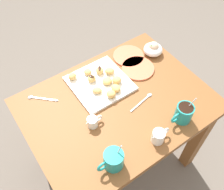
{
  "coord_description": "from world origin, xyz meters",
  "views": [
    {
      "loc": [
        0.47,
        0.62,
        1.82
      ],
      "look_at": [
        0.0,
        -0.05,
        0.75
      ],
      "focal_mm": 41.09,
      "sensor_mm": 36.0,
      "label": 1
    }
  ],
  "objects_px": {
    "pastry_plate_square": "(100,83)",
    "saucer_coral_left": "(138,68)",
    "beignet_0": "(107,81)",
    "beignet_7": "(72,76)",
    "beignet_3": "(111,94)",
    "beignet_4": "(97,90)",
    "ice_cream_bowl": "(153,49)",
    "beignet_9": "(117,80)",
    "dining_table": "(117,118)",
    "chocolate_sauce_pitcher": "(93,122)",
    "cream_pitcher_white": "(159,136)",
    "beignet_1": "(116,88)",
    "saucer_coral_right": "(128,56)",
    "beignet_5": "(92,79)",
    "beignet_6": "(88,72)",
    "beignet_8": "(100,71)",
    "coffee_mug_teal_right": "(113,160)",
    "coffee_mug_teal_left": "(184,113)",
    "beignet_2": "(110,71)"
  },
  "relations": [
    {
      "from": "dining_table",
      "to": "pastry_plate_square",
      "type": "bearing_deg",
      "value": -87.82
    },
    {
      "from": "coffee_mug_teal_left",
      "to": "beignet_4",
      "type": "relative_size",
      "value": 2.88
    },
    {
      "from": "saucer_coral_right",
      "to": "beignet_8",
      "type": "height_order",
      "value": "beignet_8"
    },
    {
      "from": "beignet_5",
      "to": "beignet_9",
      "type": "relative_size",
      "value": 0.89
    },
    {
      "from": "saucer_coral_left",
      "to": "beignet_4",
      "type": "distance_m",
      "value": 0.3
    },
    {
      "from": "pastry_plate_square",
      "to": "chocolate_sauce_pitcher",
      "type": "height_order",
      "value": "chocolate_sauce_pitcher"
    },
    {
      "from": "saucer_coral_right",
      "to": "beignet_5",
      "type": "relative_size",
      "value": 4.18
    },
    {
      "from": "beignet_8",
      "to": "beignet_9",
      "type": "relative_size",
      "value": 0.99
    },
    {
      "from": "beignet_1",
      "to": "chocolate_sauce_pitcher",
      "type": "bearing_deg",
      "value": 26.04
    },
    {
      "from": "dining_table",
      "to": "chocolate_sauce_pitcher",
      "type": "xyz_separation_m",
      "value": [
        0.18,
        0.04,
        0.18
      ]
    },
    {
      "from": "coffee_mug_teal_right",
      "to": "beignet_7",
      "type": "height_order",
      "value": "coffee_mug_teal_right"
    },
    {
      "from": "saucer_coral_left",
      "to": "beignet_7",
      "type": "xyz_separation_m",
      "value": [
        0.35,
        -0.14,
        0.03
      ]
    },
    {
      "from": "pastry_plate_square",
      "to": "saucer_coral_left",
      "type": "xyz_separation_m",
      "value": [
        -0.25,
        0.03,
        -0.0
      ]
    },
    {
      "from": "saucer_coral_right",
      "to": "beignet_3",
      "type": "bearing_deg",
      "value": 36.95
    },
    {
      "from": "beignet_3",
      "to": "cream_pitcher_white",
      "type": "bearing_deg",
      "value": 96.75
    },
    {
      "from": "beignet_1",
      "to": "beignet_9",
      "type": "height_order",
      "value": "beignet_9"
    },
    {
      "from": "chocolate_sauce_pitcher",
      "to": "beignet_6",
      "type": "distance_m",
      "value": 0.33
    },
    {
      "from": "coffee_mug_teal_right",
      "to": "beignet_4",
      "type": "distance_m",
      "value": 0.4
    },
    {
      "from": "saucer_coral_left",
      "to": "beignet_1",
      "type": "xyz_separation_m",
      "value": [
        0.2,
        0.07,
        0.03
      ]
    },
    {
      "from": "pastry_plate_square",
      "to": "beignet_4",
      "type": "distance_m",
      "value": 0.07
    },
    {
      "from": "dining_table",
      "to": "beignet_4",
      "type": "distance_m",
      "value": 0.22
    },
    {
      "from": "pastry_plate_square",
      "to": "beignet_7",
      "type": "relative_size",
      "value": 6.33
    },
    {
      "from": "ice_cream_bowl",
      "to": "saucer_coral_left",
      "type": "bearing_deg",
      "value": 18.64
    },
    {
      "from": "beignet_9",
      "to": "chocolate_sauce_pitcher",
      "type": "bearing_deg",
      "value": 30.65
    },
    {
      "from": "ice_cream_bowl",
      "to": "beignet_9",
      "type": "xyz_separation_m",
      "value": [
        0.32,
        0.08,
        -0.0
      ]
    },
    {
      "from": "ice_cream_bowl",
      "to": "chocolate_sauce_pitcher",
      "type": "xyz_separation_m",
      "value": [
        0.57,
        0.22,
        -0.01
      ]
    },
    {
      "from": "beignet_4",
      "to": "beignet_7",
      "type": "relative_size",
      "value": 1.09
    },
    {
      "from": "beignet_5",
      "to": "chocolate_sauce_pitcher",
      "type": "bearing_deg",
      "value": 58.92
    },
    {
      "from": "beignet_1",
      "to": "beignet_9",
      "type": "xyz_separation_m",
      "value": [
        -0.04,
        -0.04,
        0.0
      ]
    },
    {
      "from": "saucer_coral_right",
      "to": "beignet_3",
      "type": "relative_size",
      "value": 3.67
    },
    {
      "from": "beignet_3",
      "to": "saucer_coral_left",
      "type": "bearing_deg",
      "value": -160.91
    },
    {
      "from": "coffee_mug_teal_right",
      "to": "beignet_2",
      "type": "height_order",
      "value": "coffee_mug_teal_right"
    },
    {
      "from": "beignet_3",
      "to": "beignet_4",
      "type": "relative_size",
      "value": 0.98
    },
    {
      "from": "dining_table",
      "to": "beignet_7",
      "type": "distance_m",
      "value": 0.34
    },
    {
      "from": "beignet_4",
      "to": "beignet_0",
      "type": "bearing_deg",
      "value": -163.78
    },
    {
      "from": "beignet_6",
      "to": "beignet_4",
      "type": "bearing_deg",
      "value": 78.74
    },
    {
      "from": "beignet_0",
      "to": "beignet_8",
      "type": "distance_m",
      "value": 0.08
    },
    {
      "from": "beignet_5",
      "to": "beignet_8",
      "type": "bearing_deg",
      "value": -160.02
    },
    {
      "from": "coffee_mug_teal_right",
      "to": "ice_cream_bowl",
      "type": "relative_size",
      "value": 1.27
    },
    {
      "from": "coffee_mug_teal_left",
      "to": "saucer_coral_right",
      "type": "bearing_deg",
      "value": -95.65
    },
    {
      "from": "cream_pitcher_white",
      "to": "beignet_1",
      "type": "height_order",
      "value": "cream_pitcher_white"
    },
    {
      "from": "beignet_3",
      "to": "beignet_4",
      "type": "xyz_separation_m",
      "value": [
        0.05,
        -0.07,
        -0.0
      ]
    },
    {
      "from": "ice_cream_bowl",
      "to": "saucer_coral_right",
      "type": "relative_size",
      "value": 0.61
    },
    {
      "from": "chocolate_sauce_pitcher",
      "to": "saucer_coral_left",
      "type": "height_order",
      "value": "chocolate_sauce_pitcher"
    },
    {
      "from": "beignet_8",
      "to": "cream_pitcher_white",
      "type": "bearing_deg",
      "value": 89.69
    },
    {
      "from": "beignet_4",
      "to": "beignet_1",
      "type": "bearing_deg",
      "value": 152.29
    },
    {
      "from": "beignet_6",
      "to": "beignet_7",
      "type": "relative_size",
      "value": 0.92
    },
    {
      "from": "dining_table",
      "to": "beignet_4",
      "type": "xyz_separation_m",
      "value": [
        0.05,
        -0.11,
        0.18
      ]
    },
    {
      "from": "saucer_coral_left",
      "to": "pastry_plate_square",
      "type": "bearing_deg",
      "value": -6.76
    },
    {
      "from": "beignet_0",
      "to": "beignet_7",
      "type": "xyz_separation_m",
      "value": [
        0.14,
        -0.13,
        0.0
      ]
    }
  ]
}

